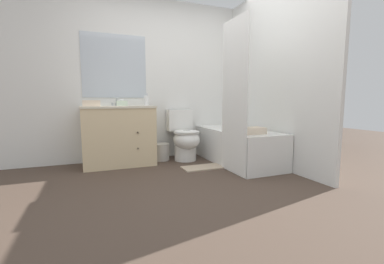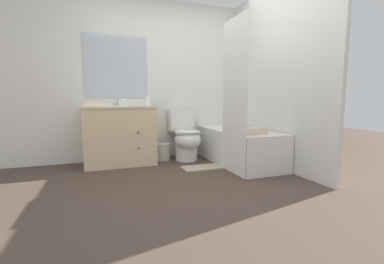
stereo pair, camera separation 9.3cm
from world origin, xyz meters
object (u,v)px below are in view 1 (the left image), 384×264
object	(u,v)px
bathtub	(237,146)
bath_towel_folded	(252,131)
vanity_cabinet	(119,135)
bath_mat	(203,167)
tissue_box	(122,103)
soap_dispenser	(146,100)
toilet	(185,138)
wastebasket	(161,152)
sink_faucet	(116,103)
hand_towel_folded	(91,103)

from	to	relation	value
bathtub	bath_towel_folded	size ratio (longest dim) A/B	5.05
vanity_cabinet	bath_mat	xyz separation A→B (m)	(1.04, -0.63, -0.42)
bathtub	bath_mat	distance (m)	0.67
tissue_box	soap_dispenser	bearing A→B (deg)	-6.03
toilet	bath_towel_folded	world-z (taller)	toilet
tissue_box	bath_towel_folded	distance (m)	1.90
vanity_cabinet	toilet	distance (m)	0.99
wastebasket	bath_towel_folded	distance (m)	1.47
tissue_box	sink_faucet	bearing A→B (deg)	128.51
bathtub	toilet	bearing A→B (deg)	147.06
bathtub	bath_mat	size ratio (longest dim) A/B	2.79
tissue_box	vanity_cabinet	bearing A→B (deg)	-124.23
toilet	wastebasket	size ratio (longest dim) A/B	3.01
vanity_cabinet	soap_dispenser	xyz separation A→B (m)	(0.42, 0.06, 0.50)
soap_dispenser	bath_towel_folded	bearing A→B (deg)	-43.28
sink_faucet	toilet	size ratio (longest dim) A/B	0.18
bathtub	tissue_box	size ratio (longest dim) A/B	10.52
sink_faucet	bathtub	xyz separation A→B (m)	(1.65, -0.69, -0.63)
bathtub	bath_mat	xyz separation A→B (m)	(-0.61, -0.12, -0.24)
bathtub	wastebasket	bearing A→B (deg)	151.40
vanity_cabinet	hand_towel_folded	xyz separation A→B (m)	(-0.35, -0.15, 0.46)
toilet	soap_dispenser	bearing A→B (deg)	166.65
vanity_cabinet	bath_mat	bearing A→B (deg)	-31.23
toilet	bathtub	bearing A→B (deg)	-32.94
tissue_box	hand_towel_folded	xyz separation A→B (m)	(-0.42, -0.24, 0.00)
toilet	sink_faucet	bearing A→B (deg)	165.48
wastebasket	hand_towel_folded	xyz separation A→B (m)	(-0.98, -0.19, 0.76)
sink_faucet	tissue_box	size ratio (longest dim) A/B	0.95
tissue_box	hand_towel_folded	world-z (taller)	tissue_box
sink_faucet	bathtub	size ratio (longest dim) A/B	0.09
bath_mat	wastebasket	bearing A→B (deg)	120.93
bathtub	hand_towel_folded	world-z (taller)	hand_towel_folded
tissue_box	hand_towel_folded	size ratio (longest dim) A/B	0.69
bath_towel_folded	soap_dispenser	bearing A→B (deg)	136.72
bathtub	bath_mat	bearing A→B (deg)	-168.46
vanity_cabinet	wastebasket	distance (m)	0.71
wastebasket	bath_mat	xyz separation A→B (m)	(0.41, -0.68, -0.12)
vanity_cabinet	bath_mat	world-z (taller)	vanity_cabinet
bath_towel_folded	bathtub	bearing A→B (deg)	80.26
vanity_cabinet	sink_faucet	bearing A→B (deg)	90.00
sink_faucet	tissue_box	world-z (taller)	sink_faucet
vanity_cabinet	bath_towel_folded	world-z (taller)	vanity_cabinet
soap_dispenser	vanity_cabinet	bearing A→B (deg)	-171.82
toilet	bath_towel_folded	xyz separation A→B (m)	(0.58, -0.95, 0.19)
hand_towel_folded	bath_towel_folded	distance (m)	2.13
bathtub	wastebasket	world-z (taller)	bathtub
hand_towel_folded	bathtub	bearing A→B (deg)	-10.21
tissue_box	bathtub	bearing A→B (deg)	-20.87
bath_towel_folded	bath_mat	bearing A→B (deg)	143.62
vanity_cabinet	hand_towel_folded	bearing A→B (deg)	-157.29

